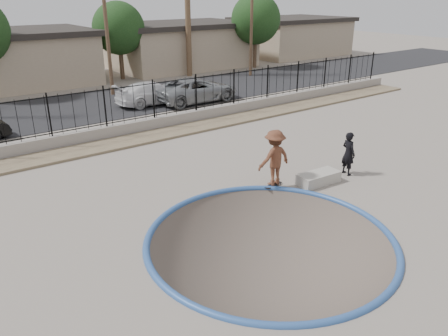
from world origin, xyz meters
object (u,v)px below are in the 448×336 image
concrete_ledge (318,178)px  car_d (196,90)px  skateboard (273,185)px  videographer (348,153)px  skater (274,160)px  car_c (153,93)px

concrete_ledge → car_d: car_d is taller
skateboard → videographer: 3.21m
car_d → skateboard: bearing=158.4°
skater → concrete_ledge: 1.86m
videographer → car_d: size_ratio=0.31×
skateboard → car_c: 13.63m
skateboard → videographer: (3.00, -0.81, 0.77)m
skater → videographer: skater is taller
skater → concrete_ledge: skater is taller
skateboard → concrete_ledge: bearing=-37.7°
skateboard → videographer: videographer is taller
videographer → concrete_ledge: size_ratio=1.03×
skater → car_d: skater is taller
car_c → car_d: car_d is taller
car_c → skateboard: bearing=169.4°
skater → skateboard: skater is taller
skateboard → car_d: size_ratio=0.15×
skateboard → car_d: bearing=57.8°
videographer → car_c: (-0.58, 14.21, -0.12)m
skateboard → car_c: bearing=69.1°
concrete_ledge → skater: bearing=153.0°
concrete_ledge → car_c: (0.93, 14.16, 0.51)m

